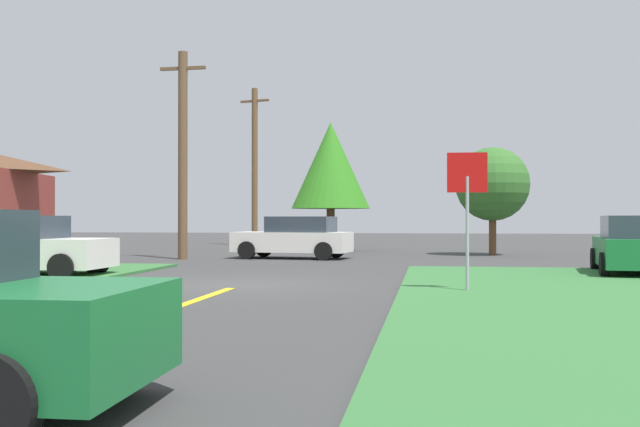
{
  "coord_description": "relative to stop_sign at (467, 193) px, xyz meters",
  "views": [
    {
      "loc": [
        4.36,
        -16.66,
        1.55
      ],
      "look_at": [
        1.11,
        4.87,
        1.69
      ],
      "focal_mm": 41.1,
      "sensor_mm": 36.0,
      "label": 1
    }
  ],
  "objects": [
    {
      "name": "ground_plane",
      "position": [
        -5.11,
        1.43,
        -2.06
      ],
      "size": [
        120.0,
        120.0,
        0.0
      ],
      "primitive_type": "plane",
      "color": "#3A3A3A"
    },
    {
      "name": "lane_stripe_center",
      "position": [
        -5.11,
        -6.57,
        -2.06
      ],
      "size": [
        0.2,
        14.0,
        0.01
      ],
      "primitive_type": "cube",
      "color": "yellow",
      "rests_on": "ground"
    },
    {
      "name": "stop_sign",
      "position": [
        0.0,
        0.0,
        0.0
      ],
      "size": [
        0.82,
        0.09,
        2.9
      ],
      "rotation": [
        0.0,
        0.0,
        3.2
      ],
      "color": "#9EA0A8",
      "rests_on": "ground"
    },
    {
      "name": "car_approaching_junction",
      "position": [
        -5.92,
        12.5,
        -1.26
      ],
      "size": [
        4.63,
        2.54,
        1.62
      ],
      "rotation": [
        0.0,
        0.0,
        3.02
      ],
      "color": "white",
      "rests_on": "ground"
    },
    {
      "name": "car_on_crossroad",
      "position": [
        4.78,
        5.53,
        -1.26
      ],
      "size": [
        2.59,
        4.36,
        1.62
      ],
      "rotation": [
        0.0,
        0.0,
        1.44
      ],
      "color": "#196B33",
      "rests_on": "ground"
    },
    {
      "name": "parked_car_near_building",
      "position": [
        -11.28,
        2.68,
        -1.26
      ],
      "size": [
        4.13,
        2.14,
        1.62
      ],
      "rotation": [
        0.0,
        0.0,
        -0.01
      ],
      "color": "white",
      "rests_on": "ground"
    },
    {
      "name": "utility_pole_mid",
      "position": [
        -10.01,
        11.34,
        1.95
      ],
      "size": [
        1.8,
        0.35,
        7.86
      ],
      "color": "brown",
      "rests_on": "ground"
    },
    {
      "name": "utility_pole_far",
      "position": [
        -10.61,
        25.28,
        2.5
      ],
      "size": [
        1.77,
        0.58,
        8.94
      ],
      "color": "brown",
      "rests_on": "ground"
    },
    {
      "name": "oak_tree_left",
      "position": [
        -5.44,
        19.3,
        2.0
      ],
      "size": [
        3.74,
        3.74,
        6.14
      ],
      "color": "brown",
      "rests_on": "ground"
    },
    {
      "name": "pine_tree_center",
      "position": [
        1.84,
        16.1,
        0.91
      ],
      "size": [
        3.09,
        3.09,
        4.53
      ],
      "color": "brown",
      "rests_on": "ground"
    }
  ]
}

